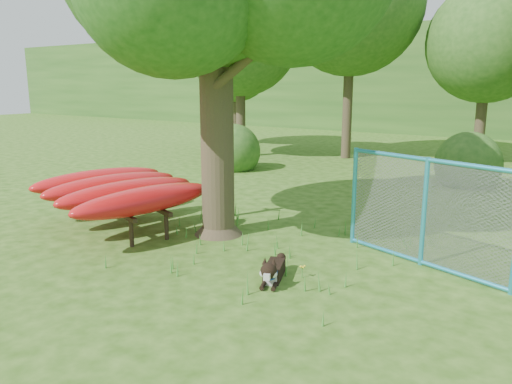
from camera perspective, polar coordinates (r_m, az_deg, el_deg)
The scene contains 13 objects.
ground at distance 7.89m, azimuth -6.18°, elevation -8.49°, with size 80.00×80.00×0.00m, color #274E0F.
wooden_post at distance 10.47m, azimuth -4.18°, elevation 1.03°, with size 0.39×0.15×1.42m.
kayak_rack at distance 10.09m, azimuth -15.26°, elevation 0.30°, with size 3.44×3.71×1.00m.
husky_dog at distance 7.24m, azimuth 1.90°, elevation -9.03°, with size 0.52×0.97×0.45m.
fence_section at distance 8.10m, azimuth 18.66°, elevation -2.19°, with size 2.79×1.00×2.84m.
wildflower_clump at distance 7.41m, azimuth 5.31°, elevation -8.60°, with size 0.09×0.08×0.19m.
bg_tree_a at distance 19.34m, azimuth -1.82°, elevation 17.34°, with size 4.40×4.40×6.70m.
bg_tree_b at distance 19.46m, azimuth 10.86°, elevation 20.45°, with size 5.20×5.20×8.22m.
bg_tree_c at distance 18.93m, azimuth 24.98°, elevation 15.20°, with size 4.00×4.00×6.12m.
bg_tree_f at distance 23.18m, azimuth -2.46°, elevation 14.63°, with size 3.60×3.60×5.55m.
shrub_left at distance 16.60m, azimuth -2.60°, elevation 2.63°, with size 1.80×1.80×1.80m, color #29541B.
shrub_mid at distance 15.12m, azimuth 22.88°, elevation 0.70°, with size 1.80×1.80×1.80m, color #29541B.
wooded_hillside at distance 33.93m, azimuth 26.64°, elevation 11.40°, with size 80.00×12.00×6.00m, color #29541B.
Camera 1 is at (4.82, -5.59, 2.80)m, focal length 35.00 mm.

